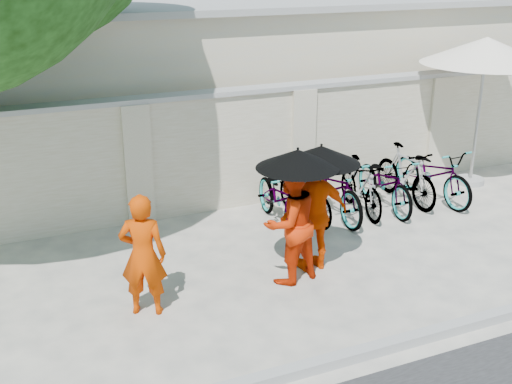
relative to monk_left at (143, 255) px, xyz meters
name	(u,v)px	position (x,y,z in m)	size (l,w,h in m)	color
ground	(273,293)	(1.65, -0.22, -0.79)	(80.00, 80.00, 0.00)	beige
kerb	(339,359)	(1.65, -1.92, -0.73)	(40.00, 0.16, 0.12)	#969696
compound_wall	(248,149)	(2.65, 2.98, 0.21)	(20.00, 0.30, 2.00)	beige
building_behind	(224,75)	(3.65, 6.78, 0.81)	(14.00, 6.00, 3.20)	beige
monk_left	(143,255)	(0.00, 0.00, 0.00)	(0.57, 0.38, 1.57)	#C83700
monk_center	(290,223)	(2.01, 0.04, 0.06)	(0.82, 0.64, 1.69)	red
parasol_center	(298,159)	(2.06, -0.04, 0.97)	(1.08, 1.08, 0.92)	black
monk_right	(315,214)	(2.48, 0.22, 0.04)	(0.97, 0.40, 1.66)	#D93B00
parasol_right	(321,155)	(2.50, 0.14, 0.93)	(1.06, 1.06, 0.90)	black
patio_umbrella	(486,52)	(7.02, 2.17, 1.75)	(3.09, 3.09, 2.81)	#969696
bike_0	(280,198)	(2.69, 1.77, -0.29)	(0.66, 1.88, 0.99)	#9D9D9D
bike_1	(305,193)	(3.20, 1.86, -0.31)	(0.45, 1.59, 0.96)	#9D9D9D
bike_2	(333,187)	(3.71, 1.82, -0.27)	(0.69, 1.98, 1.04)	#9D9D9D
bike_3	(361,187)	(4.22, 1.74, -0.31)	(0.45, 1.60, 0.96)	#9D9D9D
bike_4	(385,182)	(4.73, 1.76, -0.31)	(0.64, 1.83, 0.96)	#9D9D9D
bike_5	(406,175)	(5.24, 1.87, -0.27)	(0.49, 1.72, 1.03)	#9D9D9D
bike_6	(433,173)	(5.75, 1.76, -0.28)	(0.67, 1.93, 1.02)	#9D9D9D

